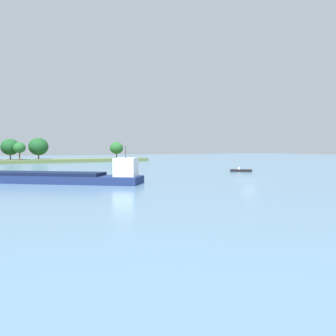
{
  "coord_description": "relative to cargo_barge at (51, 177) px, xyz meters",
  "views": [
    {
      "loc": [
        -41.97,
        -45.66,
        5.61
      ],
      "look_at": [
        -4.41,
        19.79,
        1.2
      ],
      "focal_mm": 38.55,
      "sensor_mm": 36.0,
      "label": 1
    }
  ],
  "objects": [
    {
      "name": "treeline_island",
      "position": [
        9.45,
        76.33,
        1.97
      ],
      "size": [
        83.01,
        12.06,
        9.14
      ],
      "color": "#566B3D",
      "rests_on": "ground"
    },
    {
      "name": "fishing_skiff",
      "position": [
        42.63,
        4.59,
        -0.64
      ],
      "size": [
        4.54,
        4.05,
        1.04
      ],
      "color": "black",
      "rests_on": "ground"
    },
    {
      "name": "ground_plane",
      "position": [
        29.84,
        -12.19,
        -0.94
      ],
      "size": [
        400.0,
        400.0,
        0.0
      ],
      "primitive_type": "plane",
      "color": "slate"
    },
    {
      "name": "cargo_barge",
      "position": [
        0.0,
        0.0,
        0.0
      ],
      "size": [
        26.56,
        23.38,
        5.78
      ],
      "color": "navy",
      "rests_on": "ground"
    }
  ]
}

